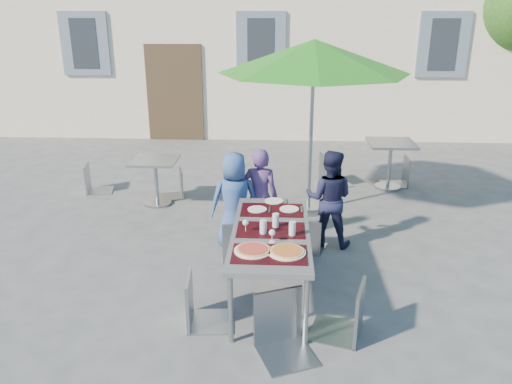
# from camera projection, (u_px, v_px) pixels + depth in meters

# --- Properties ---
(ground) EXTENTS (90.00, 90.00, 0.00)m
(ground) POSITION_uv_depth(u_px,v_px,m) (228.00, 327.00, 4.84)
(ground) COLOR #4A4A4D
(ground) RESTS_ON ground
(dining_table) EXTENTS (0.80, 1.85, 0.76)m
(dining_table) POSITION_uv_depth(u_px,v_px,m) (271.00, 235.00, 5.19)
(dining_table) COLOR #414145
(dining_table) RESTS_ON ground
(pizza_near_left) EXTENTS (0.36, 0.36, 0.03)m
(pizza_near_left) POSITION_uv_depth(u_px,v_px,m) (253.00, 250.00, 4.70)
(pizza_near_left) COLOR white
(pizza_near_left) RESTS_ON dining_table
(pizza_near_right) EXTENTS (0.36, 0.36, 0.03)m
(pizza_near_right) POSITION_uv_depth(u_px,v_px,m) (287.00, 251.00, 4.67)
(pizza_near_right) COLOR white
(pizza_near_right) RESTS_ON dining_table
(glassware) EXTENTS (0.54, 0.43, 0.15)m
(glassware) POSITION_uv_depth(u_px,v_px,m) (273.00, 226.00, 5.08)
(glassware) COLOR silver
(glassware) RESTS_ON dining_table
(place_settings) EXTENTS (0.63, 0.50, 0.01)m
(place_settings) POSITION_uv_depth(u_px,v_px,m) (274.00, 206.00, 5.77)
(place_settings) COLOR white
(place_settings) RESTS_ON dining_table
(child_0) EXTENTS (0.68, 0.51, 1.26)m
(child_0) POSITION_uv_depth(u_px,v_px,m) (235.00, 201.00, 6.30)
(child_0) COLOR #33518D
(child_0) RESTS_ON ground
(child_1) EXTENTS (0.49, 0.34, 1.28)m
(child_1) POSITION_uv_depth(u_px,v_px,m) (260.00, 197.00, 6.40)
(child_1) COLOR #563770
(child_1) RESTS_ON ground
(child_2) EXTENTS (0.68, 0.47, 1.27)m
(child_2) POSITION_uv_depth(u_px,v_px,m) (329.00, 198.00, 6.37)
(child_2) COLOR #191B38
(child_2) RESTS_ON ground
(chair_0) EXTENTS (0.47, 0.47, 0.98)m
(chair_0) POSITION_uv_depth(u_px,v_px,m) (240.00, 216.00, 5.96)
(chair_0) COLOR gray
(chair_0) RESTS_ON ground
(chair_1) EXTENTS (0.52, 0.52, 0.91)m
(chair_1) POSITION_uv_depth(u_px,v_px,m) (264.00, 208.00, 6.35)
(chair_1) COLOR gray
(chair_1) RESTS_ON ground
(chair_2) EXTENTS (0.49, 0.49, 0.86)m
(chair_2) POSITION_uv_depth(u_px,v_px,m) (309.00, 215.00, 6.22)
(chair_2) COLOR gray
(chair_2) RESTS_ON ground
(chair_3) EXTENTS (0.47, 0.46, 0.97)m
(chair_3) POSITION_uv_depth(u_px,v_px,m) (199.00, 271.00, 4.71)
(chair_3) COLOR #949A9F
(chair_3) RESTS_ON ground
(chair_4) EXTENTS (0.56, 0.56, 1.02)m
(chair_4) POSITION_uv_depth(u_px,v_px,m) (350.00, 279.00, 4.52)
(chair_4) COLOR gray
(chair_4) RESTS_ON ground
(chair_5) EXTENTS (0.60, 0.61, 1.04)m
(chair_5) POSITION_uv_depth(u_px,v_px,m) (283.00, 289.00, 4.32)
(chair_5) COLOR gray
(chair_5) RESTS_ON ground
(patio_umbrella) EXTENTS (2.70, 2.70, 2.53)m
(patio_umbrella) POSITION_uv_depth(u_px,v_px,m) (314.00, 58.00, 6.89)
(patio_umbrella) COLOR #97989E
(patio_umbrella) RESTS_ON ground
(cafe_table_0) EXTENTS (0.69, 0.69, 0.74)m
(cafe_table_0) POSITION_uv_depth(u_px,v_px,m) (156.00, 174.00, 7.77)
(cafe_table_0) COLOR #97989E
(cafe_table_0) RESTS_ON ground
(bg_chair_l_0) EXTENTS (0.49, 0.48, 0.92)m
(bg_chair_l_0) POSITION_uv_depth(u_px,v_px,m) (91.00, 161.00, 8.31)
(bg_chair_l_0) COLOR #8E9699
(bg_chair_l_0) RESTS_ON ground
(bg_chair_r_0) EXTENTS (0.47, 0.47, 0.86)m
(bg_chair_r_0) POSITION_uv_depth(u_px,v_px,m) (175.00, 168.00, 8.10)
(bg_chair_r_0) COLOR gray
(bg_chair_r_0) RESTS_ON ground
(cafe_table_1) EXTENTS (0.77, 0.77, 0.82)m
(cafe_table_1) POSITION_uv_depth(u_px,v_px,m) (390.00, 155.00, 8.46)
(cafe_table_1) COLOR #97989E
(cafe_table_1) RESTS_ON ground
(bg_chair_l_1) EXTENTS (0.61, 0.60, 1.06)m
(bg_chair_l_1) POSITION_uv_depth(u_px,v_px,m) (332.00, 150.00, 8.61)
(bg_chair_l_1) COLOR gray
(bg_chair_l_1) RESTS_ON ground
(bg_chair_r_1) EXTENTS (0.44, 0.43, 0.96)m
(bg_chair_r_1) POSITION_uv_depth(u_px,v_px,m) (402.00, 154.00, 8.62)
(bg_chair_r_1) COLOR slate
(bg_chair_r_1) RESTS_ON ground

